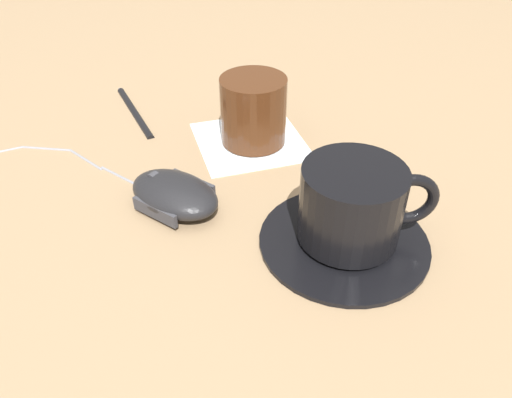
{
  "coord_description": "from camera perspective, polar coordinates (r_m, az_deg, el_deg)",
  "views": [
    {
      "loc": [
        -0.42,
        -0.08,
        0.31
      ],
      "look_at": [
        -0.06,
        -0.04,
        0.03
      ],
      "focal_mm": 35.0,
      "sensor_mm": 36.0,
      "label": 1
    }
  ],
  "objects": [
    {
      "name": "napkin_under_glass",
      "position": [
        0.6,
        -0.67,
        6.67
      ],
      "size": [
        0.16,
        0.16,
        0.0
      ],
      "primitive_type": "cube",
      "rotation": [
        0.0,
        0.0,
        0.39
      ],
      "color": "white",
      "rests_on": "ground"
    },
    {
      "name": "drinking_glass",
      "position": [
        0.58,
        -0.3,
        10.07
      ],
      "size": [
        0.08,
        0.08,
        0.08
      ],
      "primitive_type": "cylinder",
      "color": "#4C2814",
      "rests_on": "napkin_under_glass"
    },
    {
      "name": "coffee_cup",
      "position": [
        0.44,
        11.11,
        -0.56
      ],
      "size": [
        0.09,
        0.12,
        0.07
      ],
      "color": "black",
      "rests_on": "saucer"
    },
    {
      "name": "ground_plane",
      "position": [
        0.53,
        -3.75,
        1.87
      ],
      "size": [
        3.0,
        3.0,
        0.0
      ],
      "primitive_type": "plane",
      "color": "#9E7F5B"
    },
    {
      "name": "computer_mouse",
      "position": [
        0.49,
        -9.3,
        0.58
      ],
      "size": [
        0.1,
        0.11,
        0.03
      ],
      "color": "black",
      "rests_on": "ground"
    },
    {
      "name": "pen",
      "position": [
        0.68,
        -13.85,
        10.03
      ],
      "size": [
        0.14,
        0.09,
        0.01
      ],
      "color": "black",
      "rests_on": "ground"
    },
    {
      "name": "saucer",
      "position": [
        0.46,
        10.01,
        -4.61
      ],
      "size": [
        0.15,
        0.15,
        0.01
      ],
      "primitive_type": "cylinder",
      "color": "black",
      "rests_on": "ground"
    }
  ]
}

